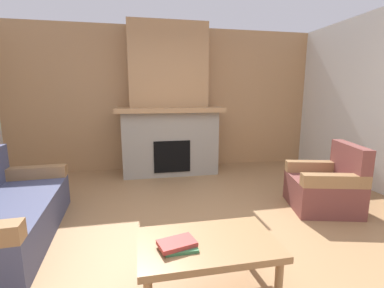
# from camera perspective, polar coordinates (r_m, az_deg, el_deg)

# --- Properties ---
(ground) EXTENTS (9.00, 9.00, 0.00)m
(ground) POSITION_cam_1_polar(r_m,az_deg,el_deg) (2.82, 1.98, -20.86)
(ground) COLOR #9E754C
(wall_back_wood_panel) EXTENTS (6.00, 0.12, 2.70)m
(wall_back_wood_panel) POSITION_cam_1_polar(r_m,az_deg,el_deg) (5.37, -5.42, 9.33)
(wall_back_wood_panel) COLOR tan
(wall_back_wood_panel) RESTS_ON ground
(fireplace) EXTENTS (1.90, 0.82, 2.70)m
(fireplace) POSITION_cam_1_polar(r_m,az_deg,el_deg) (5.00, -4.93, 7.10)
(fireplace) COLOR gray
(fireplace) RESTS_ON ground
(couch) EXTENTS (0.94, 1.84, 0.85)m
(couch) POSITION_cam_1_polar(r_m,az_deg,el_deg) (3.37, -35.58, -12.07)
(couch) COLOR #474C6B
(couch) RESTS_ON ground
(armchair) EXTENTS (0.92, 0.92, 0.85)m
(armchair) POSITION_cam_1_polar(r_m,az_deg,el_deg) (3.91, 26.57, -8.08)
(armchair) COLOR brown
(armchair) RESTS_ON ground
(coffee_table) EXTENTS (1.00, 0.60, 0.43)m
(coffee_table) POSITION_cam_1_polar(r_m,az_deg,el_deg) (2.09, 3.34, -21.12)
(coffee_table) COLOR #997047
(coffee_table) RESTS_ON ground
(book_stack_near_edge) EXTENTS (0.28, 0.22, 0.05)m
(book_stack_near_edge) POSITION_cam_1_polar(r_m,az_deg,el_deg) (1.96, -2.94, -20.61)
(book_stack_near_edge) COLOR #3D7F4C
(book_stack_near_edge) RESTS_ON coffee_table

